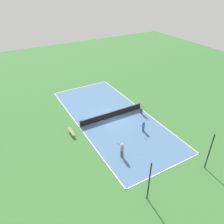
# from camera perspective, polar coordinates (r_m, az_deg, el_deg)

# --- Properties ---
(ground_plane) EXTENTS (80.00, 80.00, 0.00)m
(ground_plane) POSITION_cam_1_polar(r_m,az_deg,el_deg) (29.91, 0.00, -1.46)
(ground_plane) COLOR #3D7538
(court_surface) EXTENTS (9.62, 21.95, 0.02)m
(court_surface) POSITION_cam_1_polar(r_m,az_deg,el_deg) (29.90, 0.00, -1.44)
(court_surface) COLOR #4C729E
(court_surface) RESTS_ON ground_plane
(tennis_net) EXTENTS (9.42, 0.10, 1.01)m
(tennis_net) POSITION_cam_1_polar(r_m,az_deg,el_deg) (29.62, 0.00, -0.60)
(tennis_net) COLOR black
(tennis_net) RESTS_ON court_surface
(bench) EXTENTS (0.36, 1.76, 0.45)m
(bench) POSITION_cam_1_polar(r_m,az_deg,el_deg) (27.14, -10.55, -5.06)
(bench) COLOR olive
(bench) RESTS_ON ground_plane
(player_far_white) EXTENTS (0.37, 0.94, 1.66)m
(player_far_white) POSITION_cam_1_polar(r_m,az_deg,el_deg) (30.56, 7.72, 1.17)
(player_far_white) COLOR navy
(player_far_white) RESTS_ON court_surface
(player_baseline_gray) EXTENTS (0.54, 0.98, 1.78)m
(player_baseline_gray) POSITION_cam_1_polar(r_m,az_deg,el_deg) (23.28, 2.63, -9.68)
(player_baseline_gray) COLOR #4C4C51
(player_baseline_gray) RESTS_ON court_surface
(player_near_blue) EXTENTS (0.97, 0.75, 1.44)m
(player_near_blue) POSITION_cam_1_polar(r_m,az_deg,el_deg) (27.21, 8.22, -3.53)
(player_near_blue) COLOR #4C4C51
(player_near_blue) RESTS_ON court_surface
(tennis_ball_midcourt) EXTENTS (0.07, 0.07, 0.07)m
(tennis_ball_midcourt) POSITION_cam_1_polar(r_m,az_deg,el_deg) (26.36, 10.58, -7.27)
(tennis_ball_midcourt) COLOR #CCE033
(tennis_ball_midcourt) RESTS_ON court_surface
(tennis_ball_near_net) EXTENTS (0.07, 0.07, 0.07)m
(tennis_ball_near_net) POSITION_cam_1_polar(r_m,az_deg,el_deg) (24.40, 6.94, -10.70)
(tennis_ball_near_net) COLOR #CCE033
(tennis_ball_near_net) RESTS_ON court_surface
(fence_post_back_left) EXTENTS (0.12, 0.12, 4.26)m
(fence_post_back_left) POSITION_cam_1_polar(r_m,az_deg,el_deg) (23.32, 24.09, -9.50)
(fence_post_back_left) COLOR black
(fence_post_back_left) RESTS_ON ground_plane
(fence_post_back_right) EXTENTS (0.12, 0.12, 4.26)m
(fence_post_back_right) POSITION_cam_1_polar(r_m,az_deg,el_deg) (19.11, 9.67, -17.54)
(fence_post_back_right) COLOR black
(fence_post_back_right) RESTS_ON ground_plane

